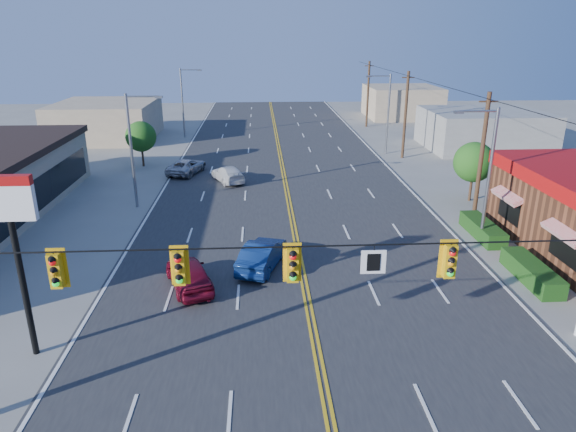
{
  "coord_description": "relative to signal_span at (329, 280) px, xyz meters",
  "views": [
    {
      "loc": [
        -2.11,
        -13.65,
        11.86
      ],
      "look_at": [
        -0.58,
        13.21,
        2.2
      ],
      "focal_mm": 32.0,
      "sensor_mm": 36.0,
      "label": 1
    }
  ],
  "objects": [
    {
      "name": "car_blue",
      "position": [
        -1.95,
        11.16,
        -4.15
      ],
      "size": [
        2.86,
        4.75,
        1.48
      ],
      "primitive_type": "imported",
      "rotation": [
        0.0,
        0.0,
        2.83
      ],
      "color": "navy",
      "rests_on": "ground"
    },
    {
      "name": "tree_kfc_rear",
      "position": [
        13.62,
        22.0,
        -1.95
      ],
      "size": [
        2.94,
        2.94,
        4.41
      ],
      "color": "#47301E",
      "rests_on": "ground"
    },
    {
      "name": "road",
      "position": [
        0.12,
        20.0,
        -4.86
      ],
      "size": [
        20.0,
        120.0,
        0.06
      ],
      "primitive_type": "cube",
      "color": "#2D2D30",
      "rests_on": "ground"
    },
    {
      "name": "car_white",
      "position": [
        -4.64,
        28.1,
        -4.24
      ],
      "size": [
        3.38,
        4.78,
        1.29
      ],
      "primitive_type": "imported",
      "rotation": [
        0.0,
        0.0,
        3.54
      ],
      "color": "silver",
      "rests_on": "ground"
    },
    {
      "name": "signal_span",
      "position": [
        0.0,
        0.0,
        0.0
      ],
      "size": [
        24.32,
        0.34,
        9.0
      ],
      "color": "#47301E",
      "rests_on": "ground"
    },
    {
      "name": "utility_pole_mid",
      "position": [
        12.32,
        36.0,
        -0.69
      ],
      "size": [
        0.28,
        0.28,
        8.4
      ],
      "primitive_type": "cylinder",
      "color": "#47301E",
      "rests_on": "ground"
    },
    {
      "name": "bld_west_far",
      "position": [
        -19.88,
        48.0,
        -2.79
      ],
      "size": [
        11.0,
        12.0,
        4.2
      ],
      "primitive_type": "cube",
      "color": "tan",
      "rests_on": "ground"
    },
    {
      "name": "utility_pole_far",
      "position": [
        12.32,
        54.0,
        -0.69
      ],
      "size": [
        0.28,
        0.28,
        8.4
      ],
      "primitive_type": "cylinder",
      "color": "#47301E",
      "rests_on": "ground"
    },
    {
      "name": "ground",
      "position": [
        0.12,
        0.0,
        -4.89
      ],
      "size": [
        160.0,
        160.0,
        0.0
      ],
      "primitive_type": "plane",
      "color": "gray",
      "rests_on": "ground"
    },
    {
      "name": "bld_east_far",
      "position": [
        19.12,
        62.0,
        -2.69
      ],
      "size": [
        10.0,
        10.0,
        4.4
      ],
      "primitive_type": "cube",
      "color": "tan",
      "rests_on": "ground"
    },
    {
      "name": "bld_east_mid",
      "position": [
        22.12,
        40.0,
        -2.89
      ],
      "size": [
        12.0,
        10.0,
        4.0
      ],
      "primitive_type": "cube",
      "color": "gray",
      "rests_on": "ground"
    },
    {
      "name": "car_silver",
      "position": [
        -8.44,
        30.83,
        -4.23
      ],
      "size": [
        3.49,
        5.12,
        1.3
      ],
      "primitive_type": "imported",
      "rotation": [
        0.0,
        0.0,
        2.83
      ],
      "color": "#A9A9AE",
      "rests_on": "ground"
    },
    {
      "name": "streetlight_se",
      "position": [
        10.91,
        14.0,
        -0.37
      ],
      "size": [
        2.55,
        0.25,
        8.0
      ],
      "color": "gray",
      "rests_on": "ground"
    },
    {
      "name": "streetlight_nw",
      "position": [
        -10.67,
        48.0,
        -0.37
      ],
      "size": [
        2.55,
        0.25,
        8.0
      ],
      "color": "gray",
      "rests_on": "ground"
    },
    {
      "name": "pizza_hut_sign",
      "position": [
        -10.88,
        4.0,
        0.3
      ],
      "size": [
        1.9,
        0.3,
        6.85
      ],
      "color": "black",
      "rests_on": "ground"
    },
    {
      "name": "tree_west",
      "position": [
        -12.88,
        34.0,
        -2.09
      ],
      "size": [
        2.8,
        2.8,
        4.2
      ],
      "color": "#47301E",
      "rests_on": "ground"
    },
    {
      "name": "streetlight_sw",
      "position": [
        -10.67,
        22.0,
        -0.37
      ],
      "size": [
        2.55,
        0.25,
        8.0
      ],
      "color": "gray",
      "rests_on": "ground"
    },
    {
      "name": "car_magenta",
      "position": [
        -5.52,
        9.08,
        -4.16
      ],
      "size": [
        3.04,
        4.61,
        1.46
      ],
      "primitive_type": "imported",
      "rotation": [
        0.0,
        0.0,
        3.48
      ],
      "color": "maroon",
      "rests_on": "ground"
    },
    {
      "name": "streetlight_ne",
      "position": [
        10.91,
        38.0,
        -0.37
      ],
      "size": [
        2.55,
        0.25,
        8.0
      ],
      "color": "gray",
      "rests_on": "ground"
    },
    {
      "name": "utility_pole_near",
      "position": [
        12.32,
        18.0,
        -0.69
      ],
      "size": [
        0.28,
        0.28,
        8.4
      ],
      "primitive_type": "cylinder",
      "color": "#47301E",
      "rests_on": "ground"
    }
  ]
}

